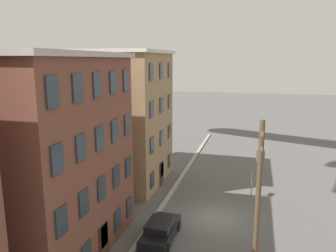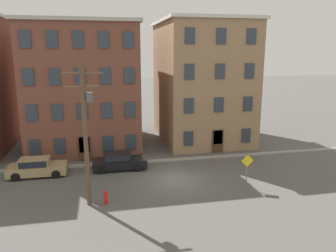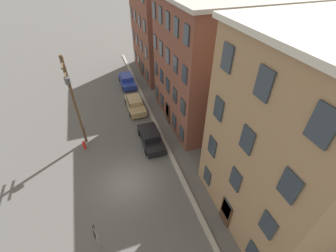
{
  "view_description": "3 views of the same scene",
  "coord_description": "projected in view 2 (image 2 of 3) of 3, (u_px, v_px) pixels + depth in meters",
  "views": [
    {
      "loc": [
        -23.32,
        -2.52,
        11.87
      ],
      "look_at": [
        -1.16,
        3.5,
        7.23
      ],
      "focal_mm": 35.0,
      "sensor_mm": 36.0,
      "label": 1
    },
    {
      "loc": [
        -5.34,
        -22.8,
        9.52
      ],
      "look_at": [
        0.06,
        3.32,
        3.47
      ],
      "focal_mm": 35.0,
      "sensor_mm": 36.0,
      "label": 2
    },
    {
      "loc": [
        12.08,
        -0.45,
        15.3
      ],
      "look_at": [
        -1.34,
        4.08,
        3.99
      ],
      "focal_mm": 24.0,
      "sensor_mm": 36.0,
      "label": 3
    }
  ],
  "objects": [
    {
      "name": "apartment_far",
      "position": [
        201.0,
        81.0,
        35.7
      ],
      "size": [
        9.24,
        11.75,
        12.76
      ],
      "color": "#9E7A56",
      "rests_on": "ground_plane"
    },
    {
      "name": "utility_pole",
      "position": [
        86.0,
        128.0,
        19.82
      ],
      "size": [
        2.4,
        0.44,
        8.89
      ],
      "color": "brown",
      "rests_on": "ground_plane"
    },
    {
      "name": "car_tan",
      "position": [
        37.0,
        167.0,
        25.58
      ],
      "size": [
        4.4,
        1.92,
        1.43
      ],
      "color": "tan",
      "rests_on": "ground_plane"
    },
    {
      "name": "caution_sign",
      "position": [
        247.0,
        165.0,
        23.03
      ],
      "size": [
        1.03,
        0.08,
        2.59
      ],
      "color": "slate",
      "rests_on": "ground_plane"
    },
    {
      "name": "ground_plane",
      "position": [
        176.0,
        180.0,
        24.93
      ],
      "size": [
        200.0,
        200.0,
        0.0
      ],
      "primitive_type": "plane",
      "color": "#565451"
    },
    {
      "name": "fire_hydrant",
      "position": [
        105.0,
        197.0,
        20.86
      ],
      "size": [
        0.24,
        0.34,
        0.96
      ],
      "color": "red",
      "rests_on": "ground_plane"
    },
    {
      "name": "kerb_strip",
      "position": [
        165.0,
        160.0,
        29.21
      ],
      "size": [
        56.0,
        0.36,
        0.16
      ],
      "primitive_type": "cube",
      "color": "#9E998E",
      "rests_on": "ground_plane"
    },
    {
      "name": "car_black",
      "position": [
        119.0,
        161.0,
        27.04
      ],
      "size": [
        4.4,
        1.92,
        1.43
      ],
      "color": "black",
      "rests_on": "ground_plane"
    },
    {
      "name": "apartment_midblock",
      "position": [
        84.0,
        85.0,
        33.51
      ],
      "size": [
        10.81,
        12.24,
        12.33
      ],
      "color": "brown",
      "rests_on": "ground_plane"
    }
  ]
}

